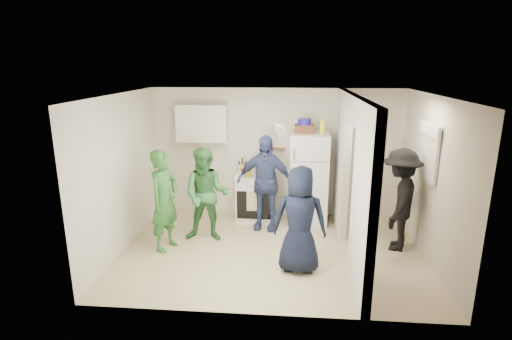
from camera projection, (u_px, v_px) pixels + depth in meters
The scene contains 36 objects.
floor at pixel (271, 251), 6.48m from camera, with size 4.80×4.80×0.00m, color #C6B88C.
wall_back at pixel (276, 153), 7.78m from camera, with size 4.80×4.80×0.00m, color silver.
wall_front at pixel (265, 219), 4.51m from camera, with size 4.80×4.80×0.00m, color silver.
wall_left at pixel (121, 174), 6.34m from camera, with size 3.40×3.40×0.00m, color silver.
wall_right at pixel (433, 181), 5.95m from camera, with size 3.40×3.40×0.00m, color silver.
ceiling at pixel (273, 95), 5.82m from camera, with size 4.80×4.80×0.00m, color white.
partition_pier_back at pixel (342, 162), 7.11m from camera, with size 0.12×1.20×2.50m, color silver.
partition_pier_front at pixel (364, 204), 4.99m from camera, with size 0.12×1.20×2.50m, color silver.
partition_header at pixel (356, 110), 5.78m from camera, with size 0.12×1.00×0.40m, color silver.
stove at pixel (256, 197), 7.70m from camera, with size 0.76×0.64×0.91m, color white.
upper_cabinet at pixel (202, 123), 7.57m from camera, with size 0.95×0.34×0.70m, color silver.
fridge at pixel (308, 178), 7.49m from camera, with size 0.71×0.69×1.71m, color white.
wicker_basket at pixel (304, 129), 7.30m from camera, with size 0.35×0.25×0.15m, color brown.
blue_bowl at pixel (305, 122), 7.27m from camera, with size 0.24×0.24×0.11m, color #1E1699.
yellow_cup_stack_top at pixel (323, 127), 7.12m from camera, with size 0.09×0.09×0.25m, color #FFF815.
wall_clock at pixel (279, 130), 7.64m from camera, with size 0.22×0.22×0.03m, color white.
spice_shelf at pixel (276, 149), 7.71m from camera, with size 0.35×0.08×0.03m, color olive.
nook_window at pixel (430, 152), 6.04m from camera, with size 0.03×0.70×0.80m, color black.
nook_window_frame at pixel (429, 152), 6.04m from camera, with size 0.04×0.76×0.86m, color white.
nook_valance at pixel (430, 129), 5.95m from camera, with size 0.04×0.82×0.18m, color white.
yellow_cup_stack_stove at pixel (248, 170), 7.35m from camera, with size 0.09×0.09×0.25m, color gold.
red_cup at pixel (267, 174), 7.36m from camera, with size 0.09×0.09×0.12m, color #B00D0B.
person_green_left at pixel (164, 201), 6.37m from camera, with size 0.60×0.40×1.65m, color #2D722F.
person_green_center at pixel (207, 195), 6.70m from camera, with size 0.79×0.61×1.62m, color #337542.
person_denim at pixel (265, 183), 7.16m from camera, with size 1.02×0.42×1.74m, color #394A7D.
person_navy at pixel (300, 220), 5.69m from camera, with size 0.77×0.50×1.58m, color black.
person_nook at pixel (399, 200), 6.38m from camera, with size 1.08×0.62×1.67m, color black.
bottle_a at pixel (243, 165), 7.69m from camera, with size 0.07×0.07×0.28m, color brown.
bottle_b at pixel (246, 168), 7.50m from camera, with size 0.07×0.07×0.27m, color #194D2A.
bottle_c at pixel (253, 165), 7.71m from camera, with size 0.06×0.06×0.26m, color #A8AEB7.
bottle_d at pixel (257, 168), 7.51m from camera, with size 0.07×0.07×0.25m, color maroon.
bottle_e at pixel (262, 165), 7.70m from camera, with size 0.06×0.06×0.28m, color gray.
bottle_f at pixel (265, 168), 7.57m from camera, with size 0.07×0.07×0.24m, color #143815.
bottle_g at pixel (270, 165), 7.65m from camera, with size 0.07×0.07×0.28m, color olive.
bottle_h at pixel (239, 168), 7.47m from camera, with size 0.06×0.06×0.27m, color silver.
bottle_i at pixel (260, 166), 7.64m from camera, with size 0.07×0.07×0.25m, color #5D270F.
Camera 1 is at (0.25, -5.91, 2.96)m, focal length 28.00 mm.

